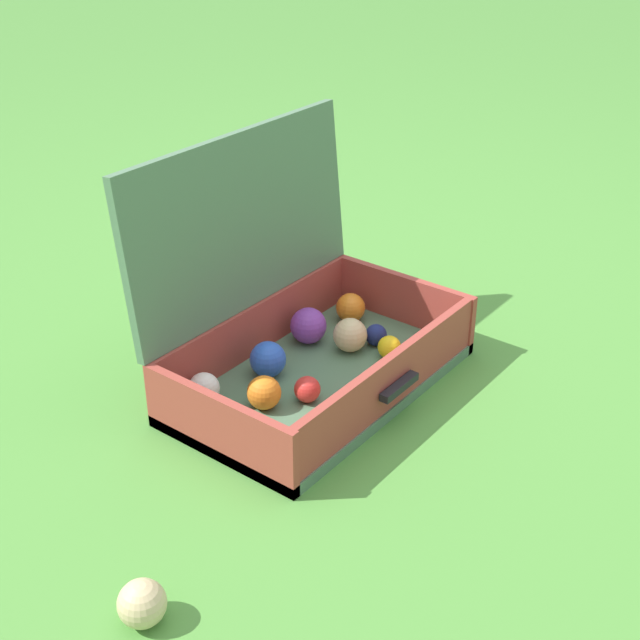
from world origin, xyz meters
TOP-DOWN VIEW (x-y plane):
  - ground_plane at (0.00, 0.00)m, footprint 16.00×16.00m
  - open_suitcase at (-0.07, 0.06)m, footprint 0.63×0.43m
  - stray_ball_on_grass at (-0.74, -0.18)m, footprint 0.07×0.07m

SIDE VIEW (x-z plane):
  - ground_plane at x=0.00m, z-range 0.00..0.00m
  - stray_ball_on_grass at x=-0.74m, z-range 0.00..0.07m
  - open_suitcase at x=-0.07m, z-range -0.14..0.37m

